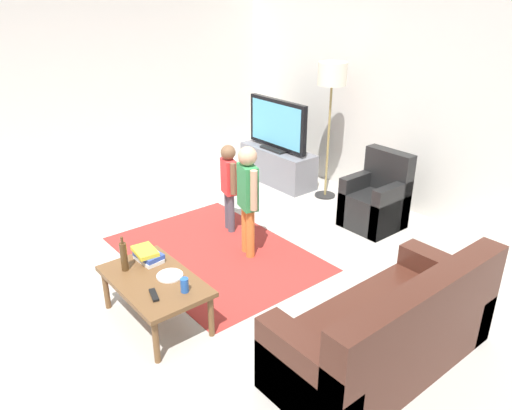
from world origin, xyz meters
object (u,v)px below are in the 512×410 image
(tv, at_px, (277,125))
(tv_remote, at_px, (154,295))
(soda_can, at_px, (185,285))
(plate, at_px, (170,276))
(couch, at_px, (392,336))
(child_near_tv, at_px, (229,180))
(bottle, at_px, (124,256))
(child_center, at_px, (248,192))
(book_stack, at_px, (147,255))
(tv_stand, at_px, (278,166))
(coffee_table, at_px, (155,284))
(armchair, at_px, (377,202))
(floor_lamp, at_px, (332,81))

(tv, bearing_deg, tv_remote, -56.46)
(tv, xyz_separation_m, soda_can, (2.14, -2.85, -0.37))
(tv, distance_m, plate, 3.42)
(couch, height_order, child_near_tv, child_near_tv)
(bottle, bearing_deg, child_center, 95.51)
(tv, relative_size, book_stack, 3.80)
(soda_can, bearing_deg, child_center, 121.20)
(tv, xyz_separation_m, tv_remote, (2.04, -3.07, -0.42))
(tv, height_order, book_stack, tv)
(tv_stand, xyz_separation_m, tv_remote, (2.04, -3.09, 0.19))
(child_near_tv, relative_size, coffee_table, 1.03)
(book_stack, relative_size, plate, 1.31)
(couch, height_order, tv_remote, couch)
(soda_can, bearing_deg, tv, 126.83)
(coffee_table, height_order, tv_remote, tv_remote)
(armchair, xyz_separation_m, floor_lamp, (-1.00, 0.19, 1.25))
(tv_remote, bearing_deg, floor_lamp, 126.98)
(armchair, height_order, plate, armchair)
(floor_lamp, xyz_separation_m, child_center, (0.59, -1.80, -0.82))
(plate, bearing_deg, tv_remote, -54.73)
(floor_lamp, distance_m, soda_can, 3.47)
(armchair, height_order, child_center, child_center)
(tv_stand, height_order, child_center, child_center)
(plate, bearing_deg, child_center, 111.36)
(child_center, bearing_deg, bottle, -84.49)
(tv_stand, xyz_separation_m, bottle, (1.54, -3.09, 0.31))
(floor_lamp, distance_m, bottle, 3.47)
(tv_stand, bearing_deg, plate, -56.81)
(child_center, height_order, bottle, child_center)
(child_near_tv, distance_m, child_center, 0.62)
(couch, relative_size, soda_can, 15.00)
(child_center, relative_size, tv_remote, 7.04)
(floor_lamp, bearing_deg, coffee_table, -72.19)
(book_stack, bearing_deg, couch, 26.94)
(floor_lamp, distance_m, book_stack, 3.28)
(coffee_table, bearing_deg, armchair, 90.09)
(soda_can, bearing_deg, tv_stand, 126.63)
(floor_lamp, distance_m, plate, 3.37)
(tv, relative_size, tv_remote, 6.47)
(coffee_table, bearing_deg, floor_lamp, 107.81)
(bottle, height_order, plate, bottle)
(plate, bearing_deg, couch, 31.45)
(bottle, bearing_deg, book_stack, 94.86)
(tv_stand, relative_size, couch, 0.67)
(tv_stand, bearing_deg, book_stack, -62.14)
(child_center, distance_m, bottle, 1.46)
(tv_remote, relative_size, plate, 0.77)
(tv_remote, height_order, soda_can, soda_can)
(armchair, height_order, tv_remote, armchair)
(soda_can, bearing_deg, floor_lamp, 113.64)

